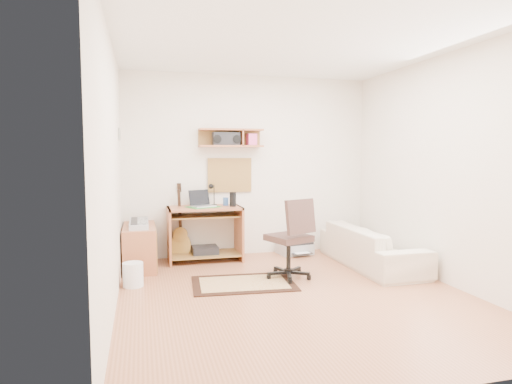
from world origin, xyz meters
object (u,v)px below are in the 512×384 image
object	(u,v)px
cabinet	(139,247)
desk	(205,234)
sofa	(371,240)
task_chair	(289,238)
printer	(295,248)

from	to	relation	value
cabinet	desk	bearing A→B (deg)	11.31
sofa	task_chair	bearing A→B (deg)	102.38
task_chair	cabinet	distance (m)	1.97
desk	sofa	bearing A→B (deg)	-21.95
cabinet	task_chair	bearing A→B (deg)	-28.69
desk	sofa	xyz separation A→B (m)	(2.09, -0.84, -0.03)
cabinet	sofa	world-z (taller)	sofa
cabinet	printer	distance (m)	2.24
desk	cabinet	bearing A→B (deg)	-168.69
cabinet	sofa	distance (m)	3.03
sofa	desk	bearing A→B (deg)	68.05
printer	sofa	world-z (taller)	sofa
task_chair	desk	bearing A→B (deg)	105.91
desk	cabinet	xyz separation A→B (m)	(-0.87, -0.18, -0.10)
task_chair	sofa	world-z (taller)	task_chair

